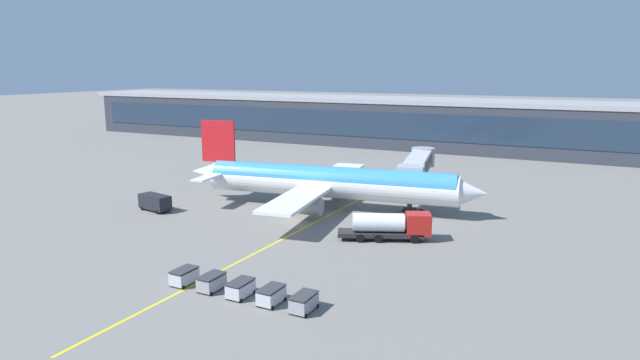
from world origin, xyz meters
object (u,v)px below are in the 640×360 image
object	(u,v)px
fuel_tanker	(391,226)
baggage_cart_0	(184,276)
crew_van	(154,202)
baggage_cart_3	(271,295)
baggage_cart_4	(304,302)
baggage_cart_2	(240,288)
main_airliner	(328,182)
baggage_cart_1	(212,282)

from	to	relation	value
fuel_tanker	baggage_cart_0	bearing A→B (deg)	-121.02
crew_van	baggage_cart_3	distance (m)	36.81
fuel_tanker	baggage_cart_4	size ratio (longest dim) A/B	4.08
crew_van	baggage_cart_2	size ratio (longest dim) A/B	1.99
baggage_cart_2	baggage_cart_3	xyz separation A→B (m)	(3.20, -0.05, 0.00)
main_airliner	fuel_tanker	size ratio (longest dim) A/B	4.05
baggage_cart_4	fuel_tanker	bearing A→B (deg)	89.82
baggage_cart_1	baggage_cart_3	xyz separation A→B (m)	(6.40, -0.11, 0.00)
baggage_cart_1	baggage_cart_3	distance (m)	6.40
baggage_cart_1	baggage_cart_4	distance (m)	9.60
baggage_cart_0	baggage_cart_3	bearing A→B (deg)	-0.94
fuel_tanker	main_airliner	bearing A→B (deg)	142.16
fuel_tanker	baggage_cart_0	size ratio (longest dim) A/B	4.08
fuel_tanker	baggage_cart_2	size ratio (longest dim) A/B	4.08
baggage_cart_0	baggage_cart_2	distance (m)	6.40
baggage_cart_3	crew_van	bearing A→B (deg)	147.85
crew_van	baggage_cart_4	world-z (taller)	crew_van
baggage_cart_3	baggage_cart_1	bearing A→B (deg)	179.06
crew_van	baggage_cart_0	bearing A→B (deg)	-42.02
fuel_tanker	baggage_cart_3	xyz separation A→B (m)	(-3.27, -21.56, -0.96)
baggage_cart_2	baggage_cart_1	bearing A→B (deg)	179.06
baggage_cart_2	baggage_cart_3	bearing A→B (deg)	-0.94
baggage_cart_1	baggage_cart_4	xyz separation A→B (m)	(9.60, -0.16, 0.00)
crew_van	baggage_cart_1	xyz separation A→B (m)	(24.76, -19.48, -0.53)
baggage_cart_3	main_airliner	bearing A→B (deg)	107.08
fuel_tanker	baggage_cart_1	bearing A→B (deg)	-114.26
main_airliner	fuel_tanker	xyz separation A→B (m)	(12.99, -10.09, -2.15)
main_airliner	baggage_cart_1	xyz separation A→B (m)	(3.32, -31.54, -3.12)
main_airliner	fuel_tanker	bearing A→B (deg)	-37.84
baggage_cart_1	baggage_cart_3	bearing A→B (deg)	-0.94
crew_van	main_airliner	bearing A→B (deg)	29.35
fuel_tanker	baggage_cart_2	bearing A→B (deg)	-106.74
baggage_cart_2	baggage_cart_4	distance (m)	6.40
baggage_cart_1	baggage_cart_4	bearing A→B (deg)	-0.94
baggage_cart_3	baggage_cart_4	size ratio (longest dim) A/B	1.00
main_airliner	fuel_tanker	world-z (taller)	main_airliner
fuel_tanker	baggage_cart_4	distance (m)	21.63
crew_van	baggage_cart_4	xyz separation A→B (m)	(34.36, -19.64, -0.53)
baggage_cart_4	main_airliner	bearing A→B (deg)	112.18
baggage_cart_1	baggage_cart_3	size ratio (longest dim) A/B	1.00
baggage_cart_1	baggage_cart_2	size ratio (longest dim) A/B	1.00
baggage_cart_0	baggage_cart_1	bearing A→B (deg)	-0.94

